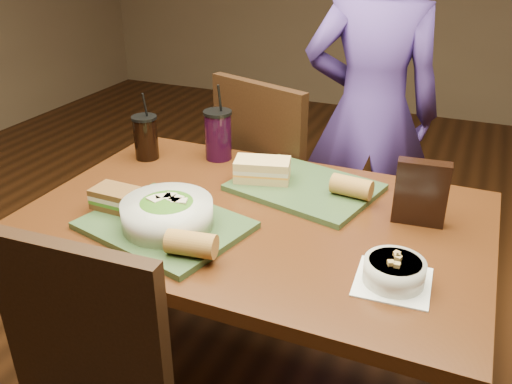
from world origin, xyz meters
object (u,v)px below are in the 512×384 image
at_px(soup_bowl, 394,271).
at_px(cup_berry, 218,135).
at_px(tray_far, 305,187).
at_px(sandwich_near, 115,198).
at_px(chip_bag, 421,193).
at_px(diner, 370,115).
at_px(salad_bowl, 167,212).
at_px(baguette_near, 191,244).
at_px(baguette_far, 352,187).
at_px(tray_near, 165,225).
at_px(cup_cola, 146,137).
at_px(chair_far, 268,183).
at_px(sandwich_far, 262,170).
at_px(dining_table, 256,240).

height_order(soup_bowl, cup_berry, cup_berry).
relative_size(tray_far, sandwich_near, 3.27).
distance_m(tray_far, chip_bag, 0.37).
xyz_separation_m(diner, salad_bowl, (-0.30, -1.11, 0.03)).
relative_size(baguette_near, baguette_far, 1.02).
xyz_separation_m(tray_near, cup_cola, (-0.32, 0.41, 0.07)).
height_order(tray_near, tray_far, same).
bearing_deg(salad_bowl, chair_far, 91.70).
xyz_separation_m(baguette_near, cup_berry, (-0.24, 0.62, 0.04)).
bearing_deg(baguette_near, tray_near, 142.95).
distance_m(baguette_far, cup_cola, 0.75).
distance_m(sandwich_near, sandwich_far, 0.46).
bearing_deg(baguette_far, sandwich_near, -150.83).
relative_size(baguette_far, cup_berry, 0.45).
bearing_deg(soup_bowl, diner, 105.15).
bearing_deg(baguette_far, chair_far, 136.61).
height_order(chair_far, sandwich_near, chair_far).
xyz_separation_m(diner, sandwich_near, (-0.50, -1.08, 0.01)).
xyz_separation_m(tray_near, chip_bag, (0.63, 0.31, 0.08)).
relative_size(dining_table, tray_near, 3.10).
height_order(tray_far, salad_bowl, salad_bowl).
xyz_separation_m(chair_far, salad_bowl, (0.02, -0.78, 0.26)).
relative_size(tray_far, chip_bag, 2.27).
xyz_separation_m(soup_bowl, baguette_far, (-0.19, 0.37, 0.02)).
relative_size(chair_far, tray_near, 2.37).
bearing_deg(diner, tray_far, 73.60).
relative_size(diner, sandwich_far, 8.18).
height_order(dining_table, baguette_far, baguette_far).
height_order(chair_far, salad_bowl, chair_far).
bearing_deg(dining_table, baguette_near, -99.81).
distance_m(tray_far, sandwich_far, 0.15).
bearing_deg(baguette_near, chair_far, 99.87).
bearing_deg(chip_bag, salad_bowl, -158.26).
distance_m(soup_bowl, chip_bag, 0.32).
relative_size(diner, baguette_far, 12.90).
relative_size(baguette_far, chip_bag, 0.66).
relative_size(sandwich_near, cup_berry, 0.48).
xyz_separation_m(sandwich_near, cup_cola, (-0.15, 0.38, 0.03)).
height_order(sandwich_near, baguette_far, baguette_far).
xyz_separation_m(tray_far, sandwich_near, (-0.45, -0.36, 0.04)).
distance_m(soup_bowl, cup_berry, 0.88).
xyz_separation_m(baguette_near, baguette_far, (0.28, 0.47, -0.00)).
relative_size(salad_bowl, cup_cola, 1.02).
bearing_deg(dining_table, diner, 82.35).
relative_size(soup_bowl, sandwich_near, 1.42).
relative_size(soup_bowl, baguette_near, 1.46).
distance_m(dining_table, chip_bag, 0.49).
relative_size(dining_table, baguette_far, 10.70).
bearing_deg(tray_near, chair_far, 90.37).
height_order(sandwich_far, baguette_near, sandwich_far).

